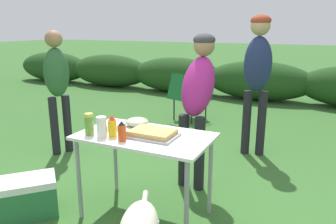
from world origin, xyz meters
name	(u,v)px	position (x,y,z in m)	size (l,w,h in m)	color
ground_plane	(146,215)	(0.00, 0.00, 0.00)	(60.00, 60.00, 0.00)	#336028
shrub_hedge	(258,81)	(0.00, 5.17, 0.43)	(14.40, 0.90, 0.86)	#1E4219
folding_table	(145,144)	(0.00, 0.00, 0.66)	(1.10, 0.64, 0.74)	silver
food_tray	(152,134)	(0.08, -0.01, 0.77)	(0.40, 0.28, 0.06)	#9E9EA3
plate_stack	(113,125)	(-0.35, 0.06, 0.76)	(0.23, 0.23, 0.04)	white
mixing_bowl	(137,122)	(-0.18, 0.20, 0.78)	(0.20, 0.20, 0.07)	#ADBC99
paper_cup_stack	(102,127)	(-0.29, -0.19, 0.82)	(0.08, 0.08, 0.17)	white
hot_sauce_bottle	(122,131)	(-0.09, -0.20, 0.82)	(0.06, 0.06, 0.16)	#CC4214
mustard_bottle	(112,127)	(-0.22, -0.14, 0.82)	(0.07, 0.07, 0.18)	yellow
relish_jar	(89,125)	(-0.41, -0.19, 0.83)	(0.07, 0.07, 0.18)	olive
standing_person_in_gray_fleece	(198,92)	(0.17, 0.77, 0.97)	(0.38, 0.48, 1.54)	black
standing_person_in_dark_puffer	(258,68)	(0.55, 1.84, 1.11)	(0.37, 0.30, 1.74)	black
standing_person_in_navy_coat	(57,81)	(-1.70, 0.83, 0.95)	(0.33, 0.38, 1.57)	black
camp_chair_green_behind_table	(186,94)	(-0.82, 2.91, 0.47)	(0.62, 0.70, 0.83)	#19602D
cooler_box	(28,197)	(-0.93, -0.44, 0.17)	(0.56, 0.57, 0.34)	#286B3D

